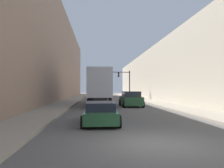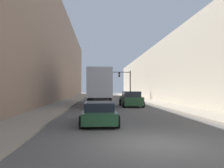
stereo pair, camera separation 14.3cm
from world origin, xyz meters
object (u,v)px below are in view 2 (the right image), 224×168
object	(u,v)px
semi_truck	(99,86)
suv_car	(131,99)
sedan_car	(99,113)
traffic_signal_gantry	(122,79)

from	to	relation	value
semi_truck	suv_car	distance (m)	4.61
semi_truck	suv_car	world-z (taller)	semi_truck
semi_truck	sedan_car	xyz separation A→B (m)	(-0.12, -14.25, -1.65)
sedan_car	traffic_signal_gantry	xyz separation A→B (m)	(4.74, 30.05, 3.27)
semi_truck	traffic_signal_gantry	distance (m)	16.54
suv_car	traffic_signal_gantry	world-z (taller)	traffic_signal_gantry
sedan_car	suv_car	distance (m)	12.23
semi_truck	traffic_signal_gantry	bearing A→B (deg)	73.71
semi_truck	sedan_car	bearing A→B (deg)	-90.48
traffic_signal_gantry	suv_car	bearing A→B (deg)	-93.36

